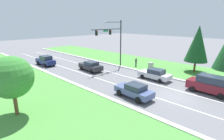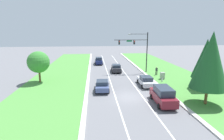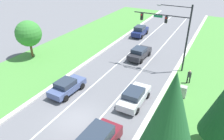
{
  "view_description": "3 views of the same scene",
  "coord_description": "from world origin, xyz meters",
  "px_view_note": "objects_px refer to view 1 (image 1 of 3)",
  "views": [
    {
      "loc": [
        -17.72,
        -7.49,
        7.95
      ],
      "look_at": [
        -1.21,
        8.56,
        1.6
      ],
      "focal_mm": 28.0,
      "sensor_mm": 36.0,
      "label": 1
    },
    {
      "loc": [
        -4.45,
        -21.29,
        8.5
      ],
      "look_at": [
        -1.4,
        8.64,
        1.78
      ],
      "focal_mm": 28.0,
      "sensor_mm": 36.0,
      "label": 2
    },
    {
      "loc": [
        9.9,
        -11.97,
        13.09
      ],
      "look_at": [
        -0.15,
        7.12,
        1.66
      ],
      "focal_mm": 35.0,
      "sensor_mm": 36.0,
      "label": 3
    }
  ],
  "objects_px": {
    "navy_sedan": "(46,60)",
    "burgundy_suv": "(210,84)",
    "pedestrian": "(136,62)",
    "utility_cabinet": "(151,66)",
    "conifer_near_right_tree": "(198,44)",
    "silver_sedan": "(155,74)",
    "charcoal_sedan": "(91,66)",
    "oak_near_left_tree": "(11,77)",
    "traffic_signal_mast": "(114,37)",
    "fire_hydrant": "(157,70)",
    "slate_blue_sedan": "(134,90)"
  },
  "relations": [
    {
      "from": "conifer_near_right_tree",
      "to": "oak_near_left_tree",
      "type": "relative_size",
      "value": 1.41
    },
    {
      "from": "burgundy_suv",
      "to": "oak_near_left_tree",
      "type": "xyz_separation_m",
      "value": [
        -17.22,
        10.58,
        2.45
      ]
    },
    {
      "from": "silver_sedan",
      "to": "pedestrian",
      "type": "height_order",
      "value": "pedestrian"
    },
    {
      "from": "fire_hydrant",
      "to": "pedestrian",
      "type": "bearing_deg",
      "value": 81.61
    },
    {
      "from": "burgundy_suv",
      "to": "oak_near_left_tree",
      "type": "bearing_deg",
      "value": 150.45
    },
    {
      "from": "utility_cabinet",
      "to": "silver_sedan",
      "type": "bearing_deg",
      "value": -141.36
    },
    {
      "from": "navy_sedan",
      "to": "burgundy_suv",
      "type": "relative_size",
      "value": 0.98
    },
    {
      "from": "traffic_signal_mast",
      "to": "conifer_near_right_tree",
      "type": "height_order",
      "value": "traffic_signal_mast"
    },
    {
      "from": "navy_sedan",
      "to": "pedestrian",
      "type": "xyz_separation_m",
      "value": [
        10.98,
        -12.97,
        0.02
      ]
    },
    {
      "from": "navy_sedan",
      "to": "oak_near_left_tree",
      "type": "bearing_deg",
      "value": -124.3
    },
    {
      "from": "slate_blue_sedan",
      "to": "conifer_near_right_tree",
      "type": "bearing_deg",
      "value": -0.86
    },
    {
      "from": "traffic_signal_mast",
      "to": "slate_blue_sedan",
      "type": "relative_size",
      "value": 1.87
    },
    {
      "from": "fire_hydrant",
      "to": "charcoal_sedan",
      "type": "bearing_deg",
      "value": 128.36
    },
    {
      "from": "utility_cabinet",
      "to": "charcoal_sedan",
      "type": "bearing_deg",
      "value": 137.15
    },
    {
      "from": "pedestrian",
      "to": "conifer_near_right_tree",
      "type": "bearing_deg",
      "value": 95.26
    },
    {
      "from": "silver_sedan",
      "to": "oak_near_left_tree",
      "type": "xyz_separation_m",
      "value": [
        -17.24,
        3.43,
        2.73
      ]
    },
    {
      "from": "traffic_signal_mast",
      "to": "conifer_near_right_tree",
      "type": "bearing_deg",
      "value": -58.79
    },
    {
      "from": "silver_sedan",
      "to": "charcoal_sedan",
      "type": "height_order",
      "value": "charcoal_sedan"
    },
    {
      "from": "conifer_near_right_tree",
      "to": "fire_hydrant",
      "type": "bearing_deg",
      "value": 137.34
    },
    {
      "from": "burgundy_suv",
      "to": "conifer_near_right_tree",
      "type": "distance_m",
      "value": 9.82
    },
    {
      "from": "navy_sedan",
      "to": "pedestrian",
      "type": "bearing_deg",
      "value": -51.05
    },
    {
      "from": "oak_near_left_tree",
      "to": "conifer_near_right_tree",
      "type": "bearing_deg",
      "value": -13.53
    },
    {
      "from": "slate_blue_sedan",
      "to": "silver_sedan",
      "type": "xyz_separation_m",
      "value": [
        6.99,
        1.64,
        -0.02
      ]
    },
    {
      "from": "oak_near_left_tree",
      "to": "charcoal_sedan",
      "type": "bearing_deg",
      "value": 26.0
    },
    {
      "from": "charcoal_sedan",
      "to": "navy_sedan",
      "type": "xyz_separation_m",
      "value": [
        -3.5,
        9.14,
        0.1
      ]
    },
    {
      "from": "slate_blue_sedan",
      "to": "charcoal_sedan",
      "type": "bearing_deg",
      "value": 76.18
    },
    {
      "from": "slate_blue_sedan",
      "to": "silver_sedan",
      "type": "bearing_deg",
      "value": 16.13
    },
    {
      "from": "conifer_near_right_tree",
      "to": "utility_cabinet",
      "type": "bearing_deg",
      "value": 123.57
    },
    {
      "from": "burgundy_suv",
      "to": "utility_cabinet",
      "type": "xyz_separation_m",
      "value": [
        4.06,
        10.38,
        -0.4
      ]
    },
    {
      "from": "navy_sedan",
      "to": "utility_cabinet",
      "type": "height_order",
      "value": "navy_sedan"
    },
    {
      "from": "slate_blue_sedan",
      "to": "utility_cabinet",
      "type": "height_order",
      "value": "slate_blue_sedan"
    },
    {
      "from": "slate_blue_sedan",
      "to": "pedestrian",
      "type": "xyz_separation_m",
      "value": [
        11.04,
        7.97,
        0.14
      ]
    },
    {
      "from": "navy_sedan",
      "to": "silver_sedan",
      "type": "bearing_deg",
      "value": -71.54
    },
    {
      "from": "charcoal_sedan",
      "to": "burgundy_suv",
      "type": "height_order",
      "value": "burgundy_suv"
    },
    {
      "from": "traffic_signal_mast",
      "to": "burgundy_suv",
      "type": "bearing_deg",
      "value": -93.18
    },
    {
      "from": "traffic_signal_mast",
      "to": "slate_blue_sedan",
      "type": "xyz_separation_m",
      "value": [
        -7.87,
        -10.63,
        -4.65
      ]
    },
    {
      "from": "burgundy_suv",
      "to": "pedestrian",
      "type": "relative_size",
      "value": 2.86
    },
    {
      "from": "traffic_signal_mast",
      "to": "pedestrian",
      "type": "bearing_deg",
      "value": -40.03
    },
    {
      "from": "silver_sedan",
      "to": "navy_sedan",
      "type": "xyz_separation_m",
      "value": [
        -6.94,
        19.3,
        0.14
      ]
    },
    {
      "from": "silver_sedan",
      "to": "charcoal_sedan",
      "type": "distance_m",
      "value": 10.73
    },
    {
      "from": "slate_blue_sedan",
      "to": "fire_hydrant",
      "type": "bearing_deg",
      "value": 20.28
    },
    {
      "from": "traffic_signal_mast",
      "to": "charcoal_sedan",
      "type": "xyz_separation_m",
      "value": [
        -4.32,
        1.16,
        -4.63
      ]
    },
    {
      "from": "slate_blue_sedan",
      "to": "charcoal_sedan",
      "type": "xyz_separation_m",
      "value": [
        3.55,
        11.8,
        0.02
      ]
    },
    {
      "from": "navy_sedan",
      "to": "pedestrian",
      "type": "distance_m",
      "value": 16.99
    },
    {
      "from": "traffic_signal_mast",
      "to": "slate_blue_sedan",
      "type": "bearing_deg",
      "value": -126.5
    },
    {
      "from": "pedestrian",
      "to": "fire_hydrant",
      "type": "distance_m",
      "value": 4.83
    },
    {
      "from": "navy_sedan",
      "to": "traffic_signal_mast",
      "type": "bearing_deg",
      "value": -54.14
    },
    {
      "from": "oak_near_left_tree",
      "to": "utility_cabinet",
      "type": "bearing_deg",
      "value": -0.54
    },
    {
      "from": "navy_sedan",
      "to": "conifer_near_right_tree",
      "type": "xyz_separation_m",
      "value": [
        14.86,
        -21.93,
        3.71
      ]
    },
    {
      "from": "utility_cabinet",
      "to": "conifer_near_right_tree",
      "type": "height_order",
      "value": "conifer_near_right_tree"
    }
  ]
}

